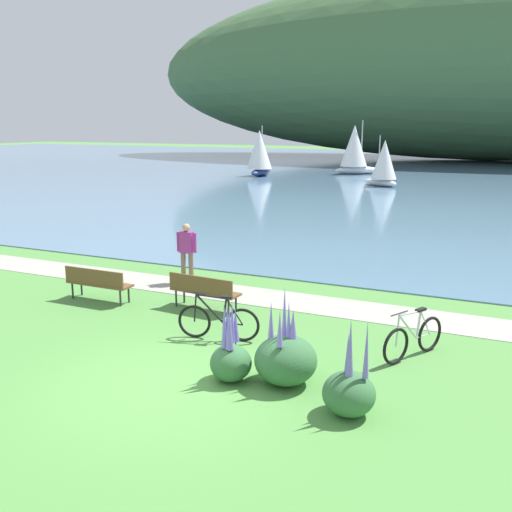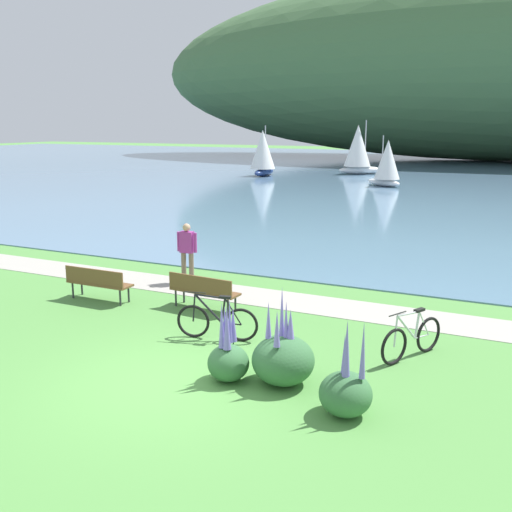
{
  "view_description": "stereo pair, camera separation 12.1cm",
  "coord_description": "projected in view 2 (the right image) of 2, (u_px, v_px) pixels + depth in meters",
  "views": [
    {
      "loc": [
        5.32,
        -7.89,
        4.46
      ],
      "look_at": [
        -0.92,
        5.67,
        1.0
      ],
      "focal_mm": 40.47,
      "sensor_mm": 36.0,
      "label": 1
    },
    {
      "loc": [
        5.43,
        -7.84,
        4.46
      ],
      "look_at": [
        -0.92,
        5.67,
        1.0
      ],
      "focal_mm": 40.47,
      "sensor_mm": 36.0,
      "label": 2
    }
  ],
  "objects": [
    {
      "name": "shoreline_path",
      "position": [
        282.0,
        300.0,
        14.85
      ],
      "size": [
        60.0,
        1.5,
        0.01
      ],
      "primitive_type": "cube",
      "color": "#A39E93",
      "rests_on": "ground"
    },
    {
      "name": "echium_bush_beside_closest",
      "position": [
        228.0,
        357.0,
        10.14
      ],
      "size": [
        0.74,
        0.74,
        1.46
      ],
      "color": "#386B3D",
      "rests_on": "ground"
    },
    {
      "name": "park_bench_further_along",
      "position": [
        98.0,
        281.0,
        14.67
      ],
      "size": [
        1.8,
        0.49,
        0.88
      ],
      "color": "brown",
      "rests_on": "ground"
    },
    {
      "name": "ground_plane",
      "position": [
        167.0,
        382.0,
        10.17
      ],
      "size": [
        200.0,
        200.0,
        0.0
      ],
      "primitive_type": "plane",
      "color": "#518E42"
    },
    {
      "name": "sailboat_toward_hillside",
      "position": [
        358.0,
        149.0,
        50.26
      ],
      "size": [
        3.95,
        3.29,
        4.63
      ],
      "color": "white",
      "rests_on": "bay_water"
    },
    {
      "name": "person_at_shoreline",
      "position": [
        187.0,
        249.0,
        16.27
      ],
      "size": [
        0.61,
        0.25,
        1.71
      ],
      "color": "#72604C",
      "rests_on": "ground"
    },
    {
      "name": "bicycle_leaning_near_bench",
      "position": [
        412.0,
        339.0,
        11.11
      ],
      "size": [
        0.87,
        1.6,
        1.01
      ],
      "color": "black",
      "rests_on": "ground"
    },
    {
      "name": "distant_hillside",
      "position": [
        503.0,
        63.0,
        66.31
      ],
      "size": [
        88.64,
        28.0,
        22.18
      ],
      "primitive_type": "ellipsoid",
      "color": "#42663D",
      "rests_on": "bay_water"
    },
    {
      "name": "sailboat_far_off",
      "position": [
        263.0,
        152.0,
        48.48
      ],
      "size": [
        2.22,
        3.61,
        4.19
      ],
      "color": "navy",
      "rests_on": "bay_water"
    },
    {
      "name": "echium_bush_mid_cluster",
      "position": [
        346.0,
        392.0,
        8.94
      ],
      "size": [
        0.83,
        0.83,
        1.59
      ],
      "color": "#386B3D",
      "rests_on": "ground"
    },
    {
      "name": "bicycle_beside_path",
      "position": [
        217.0,
        321.0,
        12.08
      ],
      "size": [
        1.74,
        0.45,
        1.01
      ],
      "color": "black",
      "rests_on": "ground"
    },
    {
      "name": "sailboat_mid_bay",
      "position": [
        387.0,
        163.0,
        40.56
      ],
      "size": [
        3.0,
        2.58,
        3.56
      ],
      "color": "white",
      "rests_on": "bay_water"
    },
    {
      "name": "park_bench_near_camera",
      "position": [
        203.0,
        289.0,
        13.97
      ],
      "size": [
        1.83,
        0.61,
        0.88
      ],
      "color": "brown",
      "rests_on": "ground"
    },
    {
      "name": "bay_water",
      "position": [
        462.0,
        173.0,
        51.76
      ],
      "size": [
        180.0,
        80.0,
        0.04
      ],
      "primitive_type": "cube",
      "color": "#5B7F9E",
      "rests_on": "ground"
    },
    {
      "name": "echium_bush_closest_to_camera",
      "position": [
        283.0,
        359.0,
        10.01
      ],
      "size": [
        1.1,
        1.1,
        1.75
      ],
      "color": "#386B3D",
      "rests_on": "ground"
    }
  ]
}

